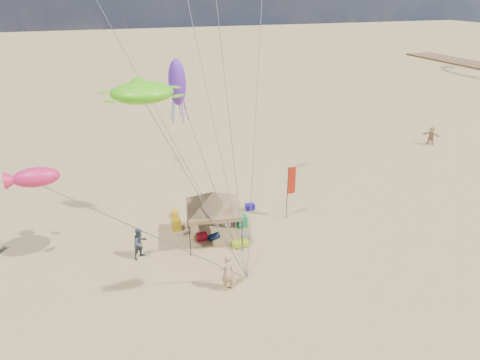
{
  "coord_description": "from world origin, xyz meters",
  "views": [
    {
      "loc": [
        -6.13,
        -15.21,
        12.62
      ],
      "look_at": [
        0.0,
        3.0,
        4.0
      ],
      "focal_mm": 32.21,
      "sensor_mm": 36.0,
      "label": 1
    }
  ],
  "objects_px": {
    "canopy_tent": "(213,194)",
    "person_near_c": "(227,214)",
    "cooler_red": "(202,237)",
    "chair_green": "(242,221)",
    "person_near_a": "(227,272)",
    "person_far_c": "(431,136)",
    "feather_flag": "(290,184)",
    "beach_cart": "(240,243)",
    "chair_yellow": "(176,224)",
    "cooler_blue": "(250,207)",
    "person_near_b": "(140,243)"
  },
  "relations": [
    {
      "from": "cooler_red",
      "to": "chair_yellow",
      "type": "distance_m",
      "value": 1.87
    },
    {
      "from": "canopy_tent",
      "to": "person_near_a",
      "type": "relative_size",
      "value": 2.83
    },
    {
      "from": "person_near_c",
      "to": "person_far_c",
      "type": "height_order",
      "value": "person_near_c"
    },
    {
      "from": "cooler_red",
      "to": "beach_cart",
      "type": "height_order",
      "value": "cooler_red"
    },
    {
      "from": "cooler_red",
      "to": "chair_green",
      "type": "relative_size",
      "value": 0.77
    },
    {
      "from": "cooler_blue",
      "to": "chair_yellow",
      "type": "xyz_separation_m",
      "value": [
        -4.79,
        -0.96,
        0.16
      ]
    },
    {
      "from": "chair_yellow",
      "to": "person_far_c",
      "type": "height_order",
      "value": "person_far_c"
    },
    {
      "from": "canopy_tent",
      "to": "person_near_c",
      "type": "bearing_deg",
      "value": 44.45
    },
    {
      "from": "chair_green",
      "to": "canopy_tent",
      "type": "bearing_deg",
      "value": -156.2
    },
    {
      "from": "feather_flag",
      "to": "chair_yellow",
      "type": "bearing_deg",
      "value": 173.8
    },
    {
      "from": "cooler_blue",
      "to": "chair_green",
      "type": "xyz_separation_m",
      "value": [
        -1.13,
        -1.79,
        0.16
      ]
    },
    {
      "from": "feather_flag",
      "to": "person_near_c",
      "type": "distance_m",
      "value": 4.04
    },
    {
      "from": "cooler_red",
      "to": "chair_yellow",
      "type": "xyz_separation_m",
      "value": [
        -1.11,
        1.5,
        0.16
      ]
    },
    {
      "from": "chair_green",
      "to": "person_near_a",
      "type": "xyz_separation_m",
      "value": [
        -2.47,
        -5.14,
        0.59
      ]
    },
    {
      "from": "cooler_red",
      "to": "cooler_blue",
      "type": "xyz_separation_m",
      "value": [
        3.68,
        2.45,
        0.0
      ]
    },
    {
      "from": "chair_green",
      "to": "person_near_c",
      "type": "distance_m",
      "value": 0.97
    },
    {
      "from": "cooler_blue",
      "to": "chair_yellow",
      "type": "bearing_deg",
      "value": -168.69
    },
    {
      "from": "cooler_red",
      "to": "person_far_c",
      "type": "xyz_separation_m",
      "value": [
        22.79,
        8.85,
        0.62
      ]
    },
    {
      "from": "person_near_a",
      "to": "person_near_b",
      "type": "height_order",
      "value": "person_near_a"
    },
    {
      "from": "feather_flag",
      "to": "person_near_a",
      "type": "height_order",
      "value": "feather_flag"
    },
    {
      "from": "chair_yellow",
      "to": "person_far_c",
      "type": "bearing_deg",
      "value": 17.09
    },
    {
      "from": "person_near_a",
      "to": "person_far_c",
      "type": "distance_m",
      "value": 26.34
    },
    {
      "from": "person_near_b",
      "to": "person_near_a",
      "type": "bearing_deg",
      "value": -82.81
    },
    {
      "from": "feather_flag",
      "to": "person_far_c",
      "type": "xyz_separation_m",
      "value": [
        17.25,
        8.07,
        -1.39
      ]
    },
    {
      "from": "canopy_tent",
      "to": "person_far_c",
      "type": "xyz_separation_m",
      "value": [
        22.17,
        9.03,
        -1.97
      ]
    },
    {
      "from": "person_near_a",
      "to": "person_near_c",
      "type": "bearing_deg",
      "value": -129.68
    },
    {
      "from": "person_near_a",
      "to": "canopy_tent",
      "type": "bearing_deg",
      "value": -119.77
    },
    {
      "from": "chair_yellow",
      "to": "beach_cart",
      "type": "bearing_deg",
      "value": -43.9
    },
    {
      "from": "canopy_tent",
      "to": "chair_yellow",
      "type": "distance_m",
      "value": 3.43
    },
    {
      "from": "feather_flag",
      "to": "chair_green",
      "type": "bearing_deg",
      "value": -177.85
    },
    {
      "from": "cooler_red",
      "to": "chair_green",
      "type": "bearing_deg",
      "value": 14.5
    },
    {
      "from": "feather_flag",
      "to": "cooler_red",
      "type": "relative_size",
      "value": 6.14
    },
    {
      "from": "canopy_tent",
      "to": "chair_yellow",
      "type": "height_order",
      "value": "canopy_tent"
    },
    {
      "from": "feather_flag",
      "to": "person_near_c",
      "type": "bearing_deg",
      "value": 177.91
    },
    {
      "from": "chair_green",
      "to": "person_far_c",
      "type": "bearing_deg",
      "value": 22.02
    },
    {
      "from": "cooler_red",
      "to": "person_near_a",
      "type": "height_order",
      "value": "person_near_a"
    },
    {
      "from": "feather_flag",
      "to": "person_near_a",
      "type": "xyz_separation_m",
      "value": [
        -5.47,
        -5.25,
        -1.26
      ]
    },
    {
      "from": "person_near_c",
      "to": "person_far_c",
      "type": "bearing_deg",
      "value": -155.03
    },
    {
      "from": "beach_cart",
      "to": "person_near_a",
      "type": "xyz_separation_m",
      "value": [
        -1.71,
        -3.18,
        0.74
      ]
    },
    {
      "from": "chair_green",
      "to": "feather_flag",
      "type": "bearing_deg",
      "value": 2.15
    },
    {
      "from": "cooler_red",
      "to": "person_far_c",
      "type": "relative_size",
      "value": 0.33
    },
    {
      "from": "person_near_a",
      "to": "person_near_b",
      "type": "bearing_deg",
      "value": -70.99
    },
    {
      "from": "feather_flag",
      "to": "cooler_blue",
      "type": "distance_m",
      "value": 3.22
    },
    {
      "from": "chair_green",
      "to": "cooler_blue",
      "type": "bearing_deg",
      "value": 57.81
    },
    {
      "from": "feather_flag",
      "to": "person_near_a",
      "type": "relative_size",
      "value": 1.76
    },
    {
      "from": "cooler_blue",
      "to": "person_near_c",
      "type": "height_order",
      "value": "person_near_c"
    },
    {
      "from": "canopy_tent",
      "to": "beach_cart",
      "type": "height_order",
      "value": "canopy_tent"
    },
    {
      "from": "beach_cart",
      "to": "person_near_c",
      "type": "relative_size",
      "value": 0.54
    },
    {
      "from": "cooler_blue",
      "to": "chair_yellow",
      "type": "relative_size",
      "value": 0.77
    },
    {
      "from": "feather_flag",
      "to": "cooler_red",
      "type": "height_order",
      "value": "feather_flag"
    }
  ]
}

